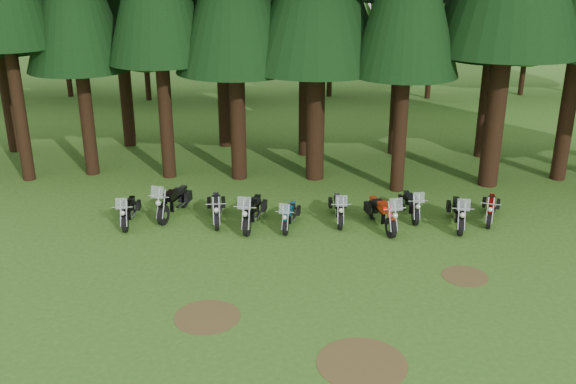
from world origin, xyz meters
name	(u,v)px	position (x,y,z in m)	size (l,w,h in m)	color
ground	(317,282)	(0.00, 0.00, 0.00)	(120.00, 120.00, 0.00)	#2D5619
decid_1	(64,8)	(-15.99, 25.76, 5.83)	(7.91, 7.69, 9.88)	black
decid_2	(147,24)	(-10.43, 24.78, 4.95)	(6.72, 6.53, 8.40)	black
decid_3	(237,31)	(-4.71, 25.13, 4.51)	(6.12, 5.95, 7.65)	black
decid_4	(335,31)	(1.58, 26.32, 4.37)	(5.93, 5.76, 7.41)	black
decid_5	(441,2)	(8.29, 25.71, 6.23)	(8.45, 8.21, 10.56)	black
decid_6	(536,17)	(14.85, 27.01, 5.20)	(7.06, 6.86, 8.82)	black
dirt_patch_0	(207,317)	(-3.00, -2.00, 0.01)	(1.80, 1.80, 0.01)	#4C3D1E
dirt_patch_1	(465,276)	(4.50, 0.50, 0.01)	(1.40, 1.40, 0.01)	#4C3D1E
dirt_patch_2	(362,363)	(1.00, -4.00, 0.01)	(2.20, 2.20, 0.01)	#4C3D1E
motorcycle_0	(129,212)	(-6.72, 4.28, 0.46)	(0.47, 2.19, 1.38)	black
motorcycle_1	(173,202)	(-5.25, 5.05, 0.53)	(0.92, 2.51, 1.58)	black
motorcycle_2	(216,209)	(-3.58, 4.58, 0.47)	(0.46, 2.25, 0.92)	black
motorcycle_3	(252,213)	(-2.24, 4.16, 0.52)	(0.66, 2.48, 1.56)	black
motorcycle_4	(289,216)	(-0.92, 4.09, 0.42)	(0.56, 2.02, 1.27)	black
motorcycle_5	(339,209)	(0.87, 4.69, 0.46)	(0.41, 2.20, 1.39)	black
motorcycle_6	(382,214)	(2.38, 4.10, 0.52)	(0.94, 2.47, 1.56)	black
motorcycle_7	(411,206)	(3.56, 5.13, 0.45)	(0.46, 2.15, 1.35)	black
motorcycle_8	(458,214)	(5.11, 4.30, 0.49)	(0.57, 2.34, 1.47)	black
motorcycle_9	(490,209)	(6.41, 4.88, 0.44)	(0.77, 2.06, 0.86)	black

